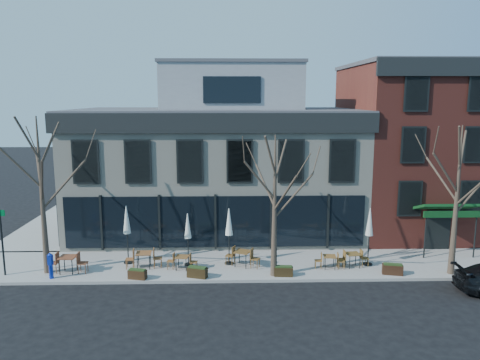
{
  "coord_description": "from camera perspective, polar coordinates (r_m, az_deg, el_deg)",
  "views": [
    {
      "loc": [
        0.71,
        -26.11,
        8.95
      ],
      "look_at": [
        1.47,
        2.0,
        3.97
      ],
      "focal_mm": 35.0,
      "sensor_mm": 36.0,
      "label": 1
    }
  ],
  "objects": [
    {
      "name": "planter_1",
      "position": [
        23.67,
        -5.23,
        -11.11
      ],
      "size": [
        1.06,
        0.69,
        0.55
      ],
      "color": "black",
      "rests_on": "sidewalk_front"
    },
    {
      "name": "sign_pole",
      "position": [
        26.15,
        -27.03,
        -6.32
      ],
      "size": [
        0.5,
        0.1,
        3.4
      ],
      "color": "black",
      "rests_on": "sidewalk_front"
    },
    {
      "name": "planter_3",
      "position": [
        25.16,
        18.1,
        -10.27
      ],
      "size": [
        1.06,
        0.61,
        0.56
      ],
      "color": "black",
      "rests_on": "sidewalk_front"
    },
    {
      "name": "sidewalk_front",
      "position": [
        25.67,
        4.3,
        -10.2
      ],
      "size": [
        33.5,
        4.7,
        0.15
      ],
      "primitive_type": "cube",
      "color": "gray",
      "rests_on": "ground"
    },
    {
      "name": "planter_0",
      "position": [
        23.94,
        -12.4,
        -11.13
      ],
      "size": [
        0.95,
        0.56,
        0.5
      ],
      "color": "#322010",
      "rests_on": "sidewalk_front"
    },
    {
      "name": "tree_corner",
      "position": [
        25.13,
        -22.99,
        -1.55
      ],
      "size": [
        3.93,
        3.98,
        7.92
      ],
      "color": "#382B21",
      "rests_on": "sidewalk_front"
    },
    {
      "name": "cafe_set_2",
      "position": [
        24.74,
        -7.06,
        -9.78
      ],
      "size": [
        1.66,
        0.73,
        0.86
      ],
      "color": "brown",
      "rests_on": "sidewalk_front"
    },
    {
      "name": "cafe_set_1",
      "position": [
        25.22,
        -11.64,
        -9.33
      ],
      "size": [
        1.95,
        0.83,
        1.01
      ],
      "color": "brown",
      "rests_on": "sidewalk_front"
    },
    {
      "name": "umbrella_2",
      "position": [
        24.81,
        -1.35,
        -5.49
      ],
      "size": [
        0.49,
        0.49,
        3.05
      ],
      "color": "black",
      "rests_on": "sidewalk_front"
    },
    {
      "name": "cafe_set_0",
      "position": [
        25.6,
        -20.22,
        -9.42
      ],
      "size": [
        2.0,
        0.83,
        1.05
      ],
      "color": "brown",
      "rests_on": "sidewalk_front"
    },
    {
      "name": "red_brick_building",
      "position": [
        33.59,
        19.97,
        3.78
      ],
      "size": [
        8.2,
        11.78,
        11.18
      ],
      "color": "maroon",
      "rests_on": "ground"
    },
    {
      "name": "tree_mid",
      "position": [
        22.91,
        4.27,
        -2.99
      ],
      "size": [
        3.5,
        3.55,
        7.04
      ],
      "color": "#382B21",
      "rests_on": "sidewalk_front"
    },
    {
      "name": "ground",
      "position": [
        27.61,
        -2.97,
        -8.88
      ],
      "size": [
        120.0,
        120.0,
        0.0
      ],
      "primitive_type": "plane",
      "color": "black",
      "rests_on": "ground"
    },
    {
      "name": "cafe_set_3",
      "position": [
        24.97,
        0.31,
        -9.33
      ],
      "size": [
        1.93,
        1.19,
        1.0
      ],
      "color": "brown",
      "rests_on": "sidewalk_front"
    },
    {
      "name": "umbrella_1",
      "position": [
        24.84,
        -6.39,
        -5.92
      ],
      "size": [
        0.45,
        0.45,
        2.82
      ],
      "color": "black",
      "rests_on": "sidewalk_front"
    },
    {
      "name": "planter_2",
      "position": [
        23.85,
        5.33,
        -10.98
      ],
      "size": [
        0.95,
        0.44,
        0.52
      ],
      "color": "black",
      "rests_on": "sidewalk_front"
    },
    {
      "name": "sidewalk_side",
      "position": [
        35.39,
        -21.33,
        -5.18
      ],
      "size": [
        4.5,
        12.0,
        0.15
      ],
      "primitive_type": "cube",
      "color": "gray",
      "rests_on": "ground"
    },
    {
      "name": "cafe_set_5",
      "position": [
        25.56,
        13.58,
        -9.27
      ],
      "size": [
        1.76,
        0.77,
        0.91
      ],
      "color": "brown",
      "rests_on": "sidewalk_front"
    },
    {
      "name": "corner_building",
      "position": [
        31.47,
        -2.69,
        2.32
      ],
      "size": [
        18.39,
        10.39,
        11.1
      ],
      "color": "beige",
      "rests_on": "ground"
    },
    {
      "name": "cafe_set_4",
      "position": [
        25.12,
        10.86,
        -9.61
      ],
      "size": [
        1.59,
        0.68,
        0.83
      ],
      "color": "brown",
      "rests_on": "sidewalk_front"
    },
    {
      "name": "call_box",
      "position": [
        25.08,
        -22.09,
        -9.56
      ],
      "size": [
        0.26,
        0.26,
        1.32
      ],
      "color": "#0B2395",
      "rests_on": "sidewalk_front"
    },
    {
      "name": "tree_right",
      "position": [
        25.4,
        24.93,
        -2.09
      ],
      "size": [
        3.72,
        3.77,
        7.48
      ],
      "color": "#382B21",
      "rests_on": "sidewalk_front"
    },
    {
      "name": "umbrella_4",
      "position": [
        25.59,
        15.51,
        -5.32
      ],
      "size": [
        0.49,
        0.49,
        3.09
      ],
      "color": "black",
      "rests_on": "sidewalk_front"
    },
    {
      "name": "umbrella_0",
      "position": [
        25.62,
        -13.64,
        -5.11
      ],
      "size": [
        0.5,
        0.5,
        3.15
      ],
      "color": "black",
      "rests_on": "sidewalk_front"
    }
  ]
}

